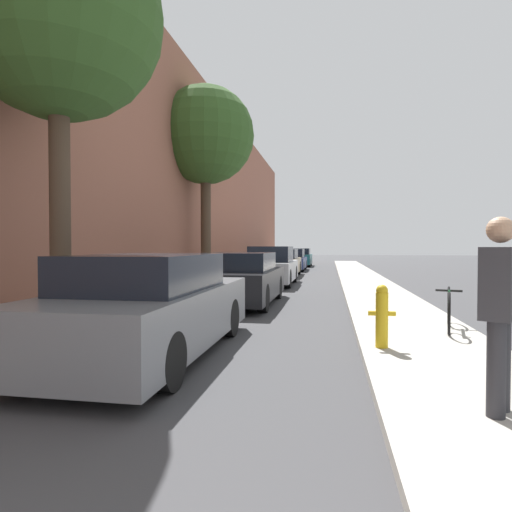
{
  "coord_description": "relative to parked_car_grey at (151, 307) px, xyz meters",
  "views": [
    {
      "loc": [
        1.47,
        0.56,
        1.53
      ],
      "look_at": [
        -0.19,
        10.05,
        1.31
      ],
      "focal_mm": 29.81,
      "sensor_mm": 36.0,
      "label": 1
    }
  ],
  "objects": [
    {
      "name": "parked_car_navy",
      "position": [
        0.05,
        21.2,
        -0.03
      ],
      "size": [
        1.75,
        4.17,
        1.37
      ],
      "color": "black",
      "rests_on": "ground"
    },
    {
      "name": "parked_car_black",
      "position": [
        0.13,
        5.39,
        -0.02
      ],
      "size": [
        1.82,
        4.27,
        1.36
      ],
      "color": "black",
      "rests_on": "ground"
    },
    {
      "name": "bicycle",
      "position": [
        4.45,
        2.06,
        -0.21
      ],
      "size": [
        0.55,
        1.64,
        0.69
      ],
      "rotation": [
        0.0,
        0.0,
        -0.25
      ],
      "color": "black",
      "rests_on": "sidewalk_right"
    },
    {
      "name": "pedestrian",
      "position": [
        3.86,
        -1.71,
        0.37
      ],
      "size": [
        0.44,
        0.51,
        1.66
      ],
      "rotation": [
        0.0,
        0.0,
        1.04
      ],
      "color": "#2D2D33",
      "rests_on": "sidewalk_right"
    },
    {
      "name": "parked_car_grey",
      "position": [
        0.0,
        0.0,
        0.0
      ],
      "size": [
        1.76,
        4.46,
        1.42
      ],
      "color": "black",
      "rests_on": "ground"
    },
    {
      "name": "street_tree_far",
      "position": [
        -2.18,
        9.94,
        4.99
      ],
      "size": [
        3.67,
        3.67,
        7.43
      ],
      "color": "#4C3A2B",
      "rests_on": "sidewalk_left"
    },
    {
      "name": "street_tree_near",
      "position": [
        -1.59,
        0.3,
        4.32
      ],
      "size": [
        3.13,
        3.13,
        6.48
      ],
      "color": "#4C3A2B",
      "rests_on": "sidewalk_left"
    },
    {
      "name": "parked_car_silver",
      "position": [
        0.19,
        11.08,
        0.04
      ],
      "size": [
        1.74,
        4.3,
        1.52
      ],
      "color": "black",
      "rests_on": "ground"
    },
    {
      "name": "sidewalk_right",
      "position": [
        3.88,
        9.88,
        -0.62
      ],
      "size": [
        2.0,
        52.0,
        0.12
      ],
      "color": "#ADA89E",
      "rests_on": "ground"
    },
    {
      "name": "parked_car_champagne",
      "position": [
        0.04,
        16.06,
        -0.01
      ],
      "size": [
        1.69,
        4.24,
        1.39
      ],
      "color": "black",
      "rests_on": "ground"
    },
    {
      "name": "parked_car_teal",
      "position": [
        0.17,
        26.91,
        -0.02
      ],
      "size": [
        1.74,
        4.07,
        1.37
      ],
      "color": "black",
      "rests_on": "ground"
    },
    {
      "name": "sidewalk_left",
      "position": [
        -1.92,
        9.88,
        -0.62
      ],
      "size": [
        2.0,
        52.0,
        0.12
      ],
      "color": "#ADA89E",
      "rests_on": "ground"
    },
    {
      "name": "building_facade_left",
      "position": [
        -3.27,
        9.88,
        3.68
      ],
      "size": [
        0.7,
        52.0,
        8.71
      ],
      "color": "#9E604C",
      "rests_on": "ground"
    },
    {
      "name": "fire_hydrant",
      "position": [
        3.17,
        0.53,
        -0.11
      ],
      "size": [
        0.37,
        0.17,
        0.88
      ],
      "color": "gold",
      "rests_on": "sidewalk_right"
    },
    {
      "name": "ground_plane",
      "position": [
        0.98,
        9.88,
        -0.68
      ],
      "size": [
        120.0,
        120.0,
        0.0
      ],
      "primitive_type": "plane",
      "color": "#3D3D3F"
    }
  ]
}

